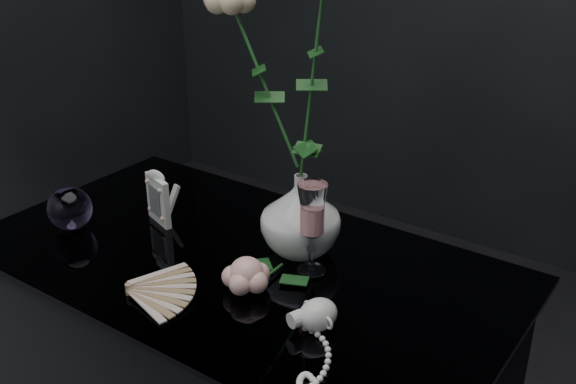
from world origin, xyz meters
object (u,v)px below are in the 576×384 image
Objects in this scene: picture_frame at (158,196)px; pearl_jar at (318,313)px; wine_glass at (312,229)px; vase at (301,214)px; loose_rose at (247,274)px; paperweight at (70,209)px.

pearl_jar is (0.48, -0.12, -0.03)m from picture_frame.
pearl_jar is at bearing -53.02° from wine_glass.
picture_frame is 0.50m from pearl_jar.
pearl_jar is at bearing -49.22° from vase.
vase is 0.18m from loose_rose.
vase is at bearing 31.33° from picture_frame.
paperweight is at bearing -115.82° from picture_frame.
paperweight is at bearing -156.35° from vase.
pearl_jar is at bearing 0.40° from paperweight.
loose_rose reaches higher than pearl_jar.
vase is 0.83× the size of pearl_jar.
loose_rose is at bearing -89.67° from vase.
paperweight is (-0.45, -0.20, -0.04)m from vase.
wine_glass is at bearing 69.77° from loose_rose.
paperweight is 0.48× the size of loose_rose.
loose_rose is 0.17m from pearl_jar.
wine_glass is (0.06, -0.05, 0.01)m from vase.
paperweight reaches higher than pearl_jar.
paperweight is at bearing -170.39° from loose_rose.
loose_rose is (0.32, -0.10, -0.03)m from picture_frame.
vase is 0.08m from wine_glass.
wine_glass reaches higher than picture_frame.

